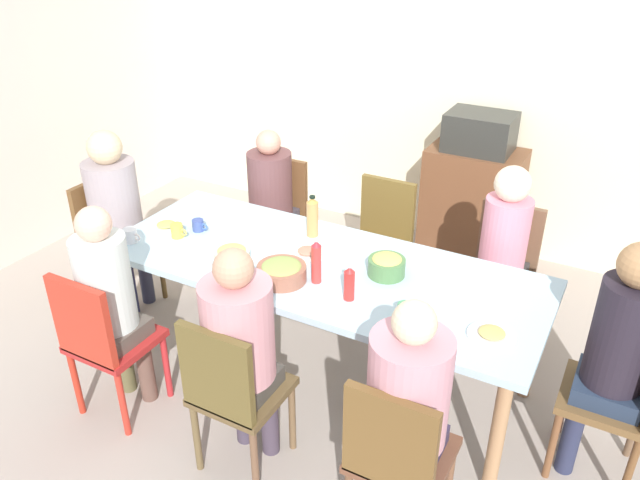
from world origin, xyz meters
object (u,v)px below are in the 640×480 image
Objects in this scene: chair_4 at (277,212)px; cup_2 at (177,231)px; chair_2 at (111,236)px; bowl_0 at (232,254)px; person_1 at (503,244)px; cup_3 at (199,225)px; person_2 at (115,205)px; chair_6 at (102,338)px; person_5 at (408,401)px; plate_2 at (308,253)px; person_7 at (240,341)px; chair_1 at (502,267)px; chair_0 at (627,392)px; bottle_2 at (312,217)px; bowl_1 at (387,265)px; chair_3 at (380,238)px; cup_1 at (131,235)px; chair_5 at (397,455)px; plate_0 at (166,226)px; chair_7 at (232,390)px; microwave at (480,132)px; person_0 at (617,345)px; plate_1 at (491,335)px; cup_0 at (405,311)px; person_4 at (270,194)px; person_6 at (109,296)px; bowl_2 at (282,272)px; bottle_0 at (316,262)px; dining_table at (320,274)px; side_cabinet at (471,206)px.

chair_4 reaches higher than cup_2.
chair_2 is 4.52× the size of bowl_0.
cup_3 is at bearing -155.35° from person_1.
person_2 is 1.41× the size of chair_6.
plate_2 is at bearing 138.57° from person_5.
bowl_0 is (-0.45, 0.57, 0.05)m from person_7.
chair_1 is 4.33× the size of plate_2.
chair_0 is 1.74m from plate_2.
chair_0 is 8.33× the size of cup_2.
bottle_2 is (-1.82, 0.28, 0.36)m from chair_0.
bowl_1 is at bearing 118.61° from person_5.
cup_1 is at bearing -133.39° from chair_3.
chair_5 reaches higher than plate_0.
person_1 reaches higher than chair_7.
plate_2 is 0.43× the size of microwave.
person_0 reaches higher than cup_2.
bottle_2 is at bearing 158.20° from plate_1.
cup_0 is 0.97m from bottle_2.
cup_3 is (-1.66, -0.76, 0.06)m from person_1.
person_7 is (1.53, -0.77, -0.03)m from person_2.
person_1 reaches higher than cup_0.
plate_1 is at bearing -158.03° from person_0.
bowl_1 is at bearing 176.61° from person_0.
person_5 reaches higher than plate_2.
cup_3 reaches higher than plate_0.
chair_6 is 1.57m from cup_0.
chair_0 is at bearing 14.52° from cup_0.
person_4 is (-0.82, -0.09, 0.19)m from chair_3.
person_7 reaches higher than chair_1.
person_2 is at bearing 168.56° from cup_2.
bottle_2 is (-1.02, -0.49, 0.15)m from person_1.
person_6 is 11.38× the size of cup_2.
bowl_2 reaches higher than cup_2.
person_0 reaches higher than microwave.
cup_2 is 0.23× the size of microwave.
microwave is at bearing 69.75° from bottle_2.
person_2 is 1.04× the size of person_7.
bottle_2 is at bearing -154.44° from person_1.
bottle_0 is (0.89, 0.60, 0.15)m from person_6.
plate_2 is (-0.11, 0.06, 0.08)m from dining_table.
person_4 is 0.77m from cup_3.
chair_1 is 8.45× the size of cup_3.
chair_3 reaches higher than cup_3.
side_cabinet is at bearing 0.00° from microwave.
person_1 is 2.25m from person_6.
person_1 is at bearing 24.65° from cup_3.
chair_0 is at bearing 0.00° from chair_2.
bowl_1 is (1.19, -0.70, 0.11)m from person_4.
chair_2 is 0.74× the size of person_5.
cup_2 is at bearing 96.48° from person_6.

